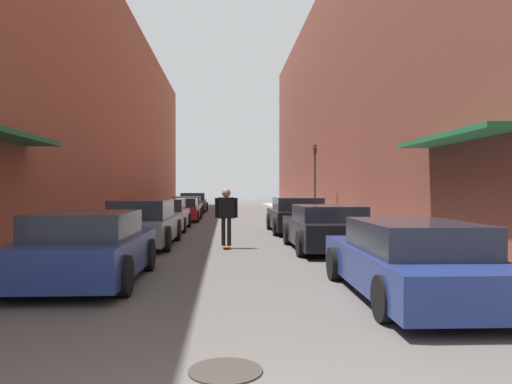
% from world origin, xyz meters
% --- Properties ---
extents(ground, '(111.32, 111.32, 0.00)m').
position_xyz_m(ground, '(0.00, 20.24, 0.00)').
color(ground, '#4C4947').
extents(curb_strip_left, '(1.80, 50.60, 0.12)m').
position_xyz_m(curb_strip_left, '(-4.60, 25.30, 0.06)').
color(curb_strip_left, gray).
rests_on(curb_strip_left, ground).
extents(curb_strip_right, '(1.80, 50.60, 0.12)m').
position_xyz_m(curb_strip_right, '(4.60, 25.30, 0.06)').
color(curb_strip_right, gray).
rests_on(curb_strip_right, ground).
extents(building_row_left, '(4.90, 50.60, 11.66)m').
position_xyz_m(building_row_left, '(-7.50, 25.30, 5.83)').
color(building_row_left, brown).
rests_on(building_row_left, ground).
extents(building_row_right, '(4.90, 50.60, 13.72)m').
position_xyz_m(building_row_right, '(7.50, 25.30, 6.86)').
color(building_row_right, brown).
rests_on(building_row_right, ground).
extents(parked_car_left_0, '(1.99, 4.05, 1.30)m').
position_xyz_m(parked_car_left_0, '(-2.70, 6.78, 0.63)').
color(parked_car_left_0, navy).
rests_on(parked_car_left_0, ground).
extents(parked_car_left_1, '(1.88, 4.80, 1.38)m').
position_xyz_m(parked_car_left_1, '(-2.63, 12.54, 0.66)').
color(parked_car_left_1, gray).
rests_on(parked_car_left_1, ground).
extents(parked_car_left_2, '(1.91, 4.54, 1.28)m').
position_xyz_m(parked_car_left_2, '(-2.69, 18.26, 0.61)').
color(parked_car_left_2, '#B7B7BC').
rests_on(parked_car_left_2, ground).
extents(parked_car_left_3, '(2.01, 4.37, 1.20)m').
position_xyz_m(parked_car_left_3, '(-2.54, 23.95, 0.59)').
color(parked_car_left_3, maroon).
rests_on(parked_car_left_3, ground).
extents(parked_car_left_4, '(2.03, 4.46, 1.21)m').
position_xyz_m(parked_car_left_4, '(-2.64, 28.99, 0.59)').
color(parked_car_left_4, gray).
rests_on(parked_car_left_4, ground).
extents(parked_car_left_5, '(2.08, 4.66, 1.37)m').
position_xyz_m(parked_car_left_5, '(-2.60, 34.41, 0.66)').
color(parked_car_left_5, '#515459').
rests_on(parked_car_left_5, ground).
extents(parked_car_right_0, '(1.92, 4.82, 1.21)m').
position_xyz_m(parked_car_right_0, '(2.71, 5.26, 0.59)').
color(parked_car_right_0, navy).
rests_on(parked_car_right_0, ground).
extents(parked_car_right_1, '(2.05, 4.48, 1.25)m').
position_xyz_m(parked_car_right_1, '(2.61, 11.28, 0.62)').
color(parked_car_right_1, black).
rests_on(parked_car_right_1, ground).
extents(parked_car_right_2, '(2.07, 4.41, 1.36)m').
position_xyz_m(parked_car_right_2, '(2.55, 16.77, 0.66)').
color(parked_car_right_2, black).
rests_on(parked_car_right_2, ground).
extents(skateboarder, '(0.65, 0.78, 1.71)m').
position_xyz_m(skateboarder, '(-0.18, 11.87, 1.05)').
color(skateboarder, brown).
rests_on(skateboarder, ground).
extents(manhole_cover, '(0.70, 0.70, 0.02)m').
position_xyz_m(manhole_cover, '(-0.19, 2.24, 0.01)').
color(manhole_cover, '#332D28').
rests_on(manhole_cover, ground).
extents(traffic_light, '(0.16, 0.22, 3.83)m').
position_xyz_m(traffic_light, '(4.39, 23.02, 2.46)').
color(traffic_light, '#2D2D2D').
rests_on(traffic_light, curb_strip_right).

